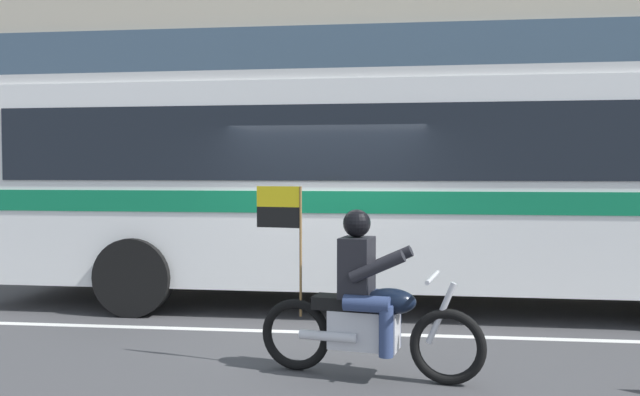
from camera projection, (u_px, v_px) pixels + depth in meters
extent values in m
plane|color=#3D3D3F|center=(326.00, 321.00, 8.47)|extent=(60.00, 60.00, 0.00)
cube|color=gray|center=(353.00, 261.00, 13.52)|extent=(28.00, 3.80, 0.15)
cube|color=silver|center=(320.00, 332.00, 7.87)|extent=(26.60, 0.14, 0.01)
cube|color=#384C60|center=(359.00, 55.00, 15.19)|extent=(25.76, 0.10, 1.40)
cube|color=white|center=(415.00, 184.00, 9.45)|extent=(12.01, 2.77, 2.70)
cube|color=black|center=(415.00, 146.00, 9.43)|extent=(11.05, 2.79, 0.96)
cube|color=#0F7247|center=(415.00, 198.00, 9.46)|extent=(11.77, 2.80, 0.28)
cube|color=silver|center=(416.00, 85.00, 9.39)|extent=(11.77, 2.64, 0.16)
cylinder|color=black|center=(134.00, 277.00, 8.77)|extent=(1.04, 0.30, 1.04)
torus|color=black|center=(448.00, 347.00, 5.95)|extent=(0.69, 0.22, 0.69)
torus|color=black|center=(296.00, 334.00, 6.39)|extent=(0.69, 0.22, 0.69)
cube|color=silver|center=(364.00, 329.00, 6.18)|extent=(0.68, 0.40, 0.36)
ellipsoid|color=black|center=(390.00, 301.00, 6.09)|extent=(0.52, 0.37, 0.24)
cube|color=black|center=(343.00, 303.00, 6.23)|extent=(0.60, 0.36, 0.12)
cylinder|color=silver|center=(441.00, 313.00, 5.95)|extent=(0.28, 0.11, 0.58)
cylinder|color=silver|center=(433.00, 277.00, 5.96)|extent=(0.16, 0.64, 0.04)
cylinder|color=silver|center=(328.00, 336.00, 6.12)|extent=(0.56, 0.19, 0.09)
cube|color=black|center=(357.00, 267.00, 6.18)|extent=(0.34, 0.41, 0.56)
sphere|color=black|center=(357.00, 223.00, 6.16)|extent=(0.26, 0.26, 0.26)
cylinder|color=navy|center=(376.00, 297.00, 6.32)|extent=(0.44, 0.23, 0.15)
cylinder|color=navy|center=(394.00, 323.00, 6.27)|extent=(0.13, 0.13, 0.46)
cylinder|color=navy|center=(367.00, 304.00, 5.98)|extent=(0.44, 0.23, 0.15)
cylinder|color=navy|center=(386.00, 332.00, 5.93)|extent=(0.13, 0.13, 0.46)
cylinder|color=black|center=(387.00, 261.00, 6.29)|extent=(0.53, 0.21, 0.32)
cylinder|color=black|center=(377.00, 267.00, 5.91)|extent=(0.53, 0.21, 0.32)
cylinder|color=olive|center=(301.00, 252.00, 6.34)|extent=(0.02, 0.02, 1.25)
cube|color=yellow|center=(278.00, 197.00, 6.39)|extent=(0.44, 0.10, 0.20)
cube|color=black|center=(278.00, 217.00, 6.40)|extent=(0.44, 0.10, 0.20)
cylinder|color=gold|center=(484.00, 253.00, 11.92)|extent=(0.22, 0.22, 0.58)
sphere|color=gold|center=(484.00, 233.00, 11.91)|extent=(0.20, 0.20, 0.20)
cylinder|color=gold|center=(485.00, 253.00, 11.78)|extent=(0.09, 0.10, 0.09)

